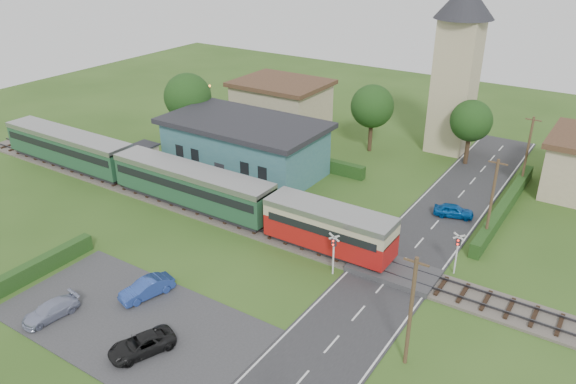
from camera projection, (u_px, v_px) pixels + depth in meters
The scene contains 30 objects.
ground at pixel (263, 246), 43.42m from camera, with size 120.00×120.00×0.00m, color #2D4C19.
railway_track at pixel (277, 234), 44.88m from camera, with size 76.00×3.20×0.49m.
road at pixel (381, 287), 38.47m from camera, with size 6.00×70.00×0.05m, color #28282B.
car_park at pixel (132, 321), 35.08m from camera, with size 17.00×9.00×0.08m, color #333335.
crossing_deck at pixel (393, 271), 39.89m from camera, with size 6.20×3.40×0.45m, color #333335.
platform at pixel (208, 189), 52.19m from camera, with size 30.00×3.00×0.45m, color gray.
equipment_hut at pixel (145, 156), 55.49m from camera, with size 2.30×2.30×2.55m.
station_building at pixel (245, 146), 55.50m from camera, with size 16.00×9.00×5.30m.
train at pixel (165, 177), 49.97m from camera, with size 43.20×2.90×3.40m.
church_tower at pixel (458, 56), 57.69m from camera, with size 6.00×6.00×17.60m.
house_west at pixel (281, 103), 68.51m from camera, with size 10.80×8.80×5.50m.
hedge_carpark at pixel (37, 268), 39.53m from camera, with size 0.80×9.00×1.20m, color #193814.
hedge_roadside at pixel (505, 206), 48.23m from camera, with size 0.80×18.00×1.20m, color #193814.
hedge_station at pixel (271, 151), 59.78m from camera, with size 22.00×0.80×1.30m, color #193814.
tree_a at pixel (188, 97), 61.55m from camera, with size 5.20×5.20×8.00m.
tree_b at pixel (372, 106), 59.61m from camera, with size 4.60×4.60×7.34m.
tree_c at pixel (471, 121), 56.34m from camera, with size 4.20×4.20×6.78m.
utility_pole_b at pixel (411, 311), 30.31m from camera, with size 1.40×0.22×7.00m.
utility_pole_c at pixel (492, 201), 42.39m from camera, with size 1.40×0.22×7.00m.
utility_pole_d at pixel (527, 152), 51.45m from camera, with size 1.40×0.22×7.00m.
crossing_signal_near at pixel (334, 248), 39.03m from camera, with size 0.84×0.28×3.28m.
crossing_signal_far at pixel (458, 247), 39.09m from camera, with size 0.84×0.28×3.28m.
streetlamp_west at pixel (211, 102), 68.08m from camera, with size 0.30×0.30×5.15m.
streetlamp_east at pixel (557, 146), 54.59m from camera, with size 0.30×0.30×5.15m.
car_on_road at pixel (454, 211), 47.45m from camera, with size 1.33×3.30×1.12m, color #08499C.
car_park_blue at pixel (147, 288), 37.19m from camera, with size 1.28×3.68×1.21m, color #254191.
car_park_silver at pixel (50, 310), 35.19m from camera, with size 1.45×3.57×1.04m, color #999FBB.
car_park_dark at pixel (142, 345), 32.31m from camera, with size 1.77×3.84×1.07m, color black.
pedestrian_near at pixel (272, 199), 47.74m from camera, with size 0.68×0.45×1.87m, color gray.
pedestrian_far at pixel (169, 167), 54.11m from camera, with size 0.85×0.66×1.75m, color gray.
Camera 1 is at (22.10, -30.22, 22.47)m, focal length 35.00 mm.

